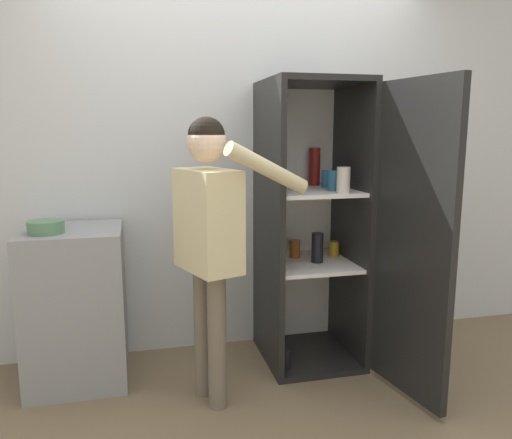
% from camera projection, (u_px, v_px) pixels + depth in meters
% --- Properties ---
extents(ground_plane, '(12.00, 12.00, 0.00)m').
position_uv_depth(ground_plane, '(277.00, 412.00, 2.70)').
color(ground_plane, '#7A664C').
extents(wall_back, '(7.00, 0.06, 2.55)m').
position_uv_depth(wall_back, '(239.00, 164.00, 3.41)').
color(wall_back, silver).
rests_on(wall_back, ground_plane).
extents(refrigerator, '(0.74, 1.24, 1.81)m').
position_uv_depth(refrigerator, '(327.00, 226.00, 3.15)').
color(refrigerator, black).
rests_on(refrigerator, ground_plane).
extents(person, '(0.71, 0.50, 1.57)m').
position_uv_depth(person, '(209.00, 226.00, 2.65)').
color(person, '#726656').
rests_on(person, ground_plane).
extents(counter, '(0.57, 0.57, 0.94)m').
position_uv_depth(counter, '(76.00, 305.00, 2.99)').
color(counter, gray).
rests_on(counter, ground_plane).
extents(bowl, '(0.20, 0.20, 0.07)m').
position_uv_depth(bowl, '(46.00, 227.00, 2.77)').
color(bowl, '#517F5B').
rests_on(bowl, counter).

